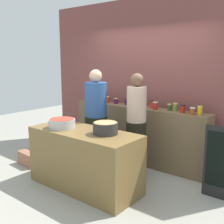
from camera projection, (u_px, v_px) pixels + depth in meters
The scene contains 26 objects.
ground at pixel (98, 180), 4.39m from camera, with size 12.00×12.00×0.00m, color #99988B.
storefront_wall at pixel (148, 80), 5.22m from camera, with size 4.80×0.12×3.00m, color brown.
display_shelf at pixel (137, 134), 5.13m from camera, with size 2.70×0.36×1.03m, color brown.
prep_table at pixel (84, 159), 4.08m from camera, with size 1.70×0.70×0.87m, color brown.
preserve_jar_0 at pixel (87, 97), 5.80m from camera, with size 0.08×0.08×0.13m.
preserve_jar_1 at pixel (95, 97), 5.75m from camera, with size 0.07×0.07×0.14m.
preserve_jar_2 at pixel (99, 99), 5.66m from camera, with size 0.08×0.08×0.12m.
preserve_jar_3 at pixel (102, 100), 5.56m from camera, with size 0.08×0.08×0.10m.
preserve_jar_4 at pixel (107, 100), 5.46m from camera, with size 0.08×0.08×0.13m.
preserve_jar_5 at pixel (116, 101), 5.37m from camera, with size 0.09×0.09×0.10m.
preserve_jar_6 at pixel (127, 102), 5.22m from camera, with size 0.08×0.08×0.11m.
preserve_jar_7 at pixel (133, 103), 5.05m from camera, with size 0.08×0.08×0.13m.
preserve_jar_8 at pixel (143, 103), 5.00m from camera, with size 0.09×0.09×0.14m.
preserve_jar_9 at pixel (152, 104), 4.90m from camera, with size 0.08×0.08×0.13m.
preserve_jar_10 at pixel (155, 106), 4.74m from camera, with size 0.09×0.09×0.13m.
preserve_jar_11 at pixel (169, 107), 4.68m from camera, with size 0.08×0.08×0.11m.
preserve_jar_12 at pixel (175, 107), 4.62m from camera, with size 0.08×0.08×0.14m.
preserve_jar_13 at pixel (183, 109), 4.47m from camera, with size 0.09×0.09×0.13m.
preserve_jar_14 at pixel (192, 111), 4.33m from camera, with size 0.08×0.08×0.11m.
preserve_jar_15 at pixel (200, 110), 4.32m from camera, with size 0.08×0.08×0.14m.
cooking_pot_left at pixel (62, 123), 4.16m from camera, with size 0.40×0.40×0.14m.
cooking_pot_center at pixel (105, 128), 3.82m from camera, with size 0.35×0.35×0.17m.
cook_with_tongs at pixel (96, 125), 4.73m from camera, with size 0.38×0.38×1.72m.
cook_in_cap at pixel (136, 130), 4.44m from camera, with size 0.32×0.32×1.68m.
bread_crate at pixel (32, 158), 5.04m from camera, with size 0.45×0.32×0.24m, color #9A664A.
chalkboard_sign at pixel (221, 163), 3.73m from camera, with size 0.45×0.05×1.01m.
Camera 1 is at (2.73, -3.07, 1.90)m, focal length 44.41 mm.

